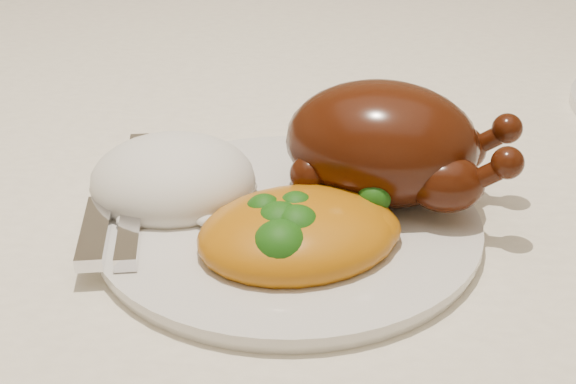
# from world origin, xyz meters

# --- Properties ---
(dining_table) EXTENTS (1.60, 0.90, 0.76)m
(dining_table) POSITION_xyz_m (0.00, 0.00, 0.67)
(dining_table) COLOR brown
(dining_table) RESTS_ON floor
(tablecloth) EXTENTS (1.73, 1.03, 0.18)m
(tablecloth) POSITION_xyz_m (0.00, 0.00, 0.74)
(tablecloth) COLOR white
(tablecloth) RESTS_ON dining_table
(dinner_plate) EXTENTS (0.30, 0.30, 0.01)m
(dinner_plate) POSITION_xyz_m (0.00, -0.18, 0.77)
(dinner_plate) COLOR silver
(dinner_plate) RESTS_ON tablecloth
(roast_chicken) EXTENTS (0.17, 0.12, 0.09)m
(roast_chicken) POSITION_xyz_m (0.07, -0.15, 0.82)
(roast_chicken) COLOR #3E1406
(roast_chicken) RESTS_ON dinner_plate
(rice_mound) EXTENTS (0.13, 0.12, 0.06)m
(rice_mound) POSITION_xyz_m (-0.08, -0.16, 0.79)
(rice_mound) COLOR white
(rice_mound) RESTS_ON dinner_plate
(mac_and_cheese) EXTENTS (0.16, 0.15, 0.05)m
(mac_and_cheese) POSITION_xyz_m (0.01, -0.22, 0.79)
(mac_and_cheese) COLOR orange
(mac_and_cheese) RESTS_ON dinner_plate
(cutlery) EXTENTS (0.06, 0.20, 0.01)m
(cutlery) POSITION_xyz_m (-0.11, -0.20, 0.78)
(cutlery) COLOR silver
(cutlery) RESTS_ON dinner_plate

